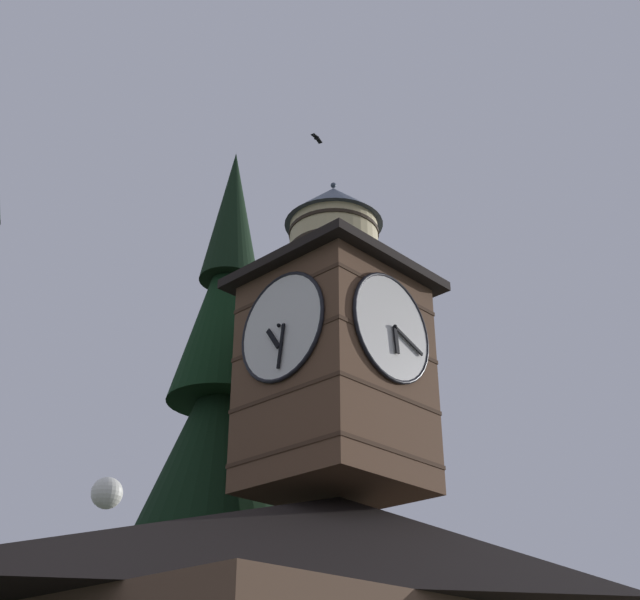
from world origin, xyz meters
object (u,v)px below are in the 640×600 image
(pine_tree_behind, at_px, (217,477))
(moon, at_px, (107,493))
(clock_tower, at_px, (335,347))
(flying_bird_high, at_px, (317,138))

(pine_tree_behind, bearing_deg, moon, -116.71)
(clock_tower, xyz_separation_m, moon, (-15.35, -34.63, 5.18))
(pine_tree_behind, distance_m, moon, 34.28)
(clock_tower, relative_size, flying_bird_high, 14.15)
(moon, relative_size, flying_bird_high, 3.36)
(clock_tower, xyz_separation_m, pine_tree_behind, (-0.31, -4.76, -2.37))
(clock_tower, distance_m, moon, 38.23)
(clock_tower, bearing_deg, moon, -113.90)
(pine_tree_behind, relative_size, moon, 9.13)
(pine_tree_behind, bearing_deg, flying_bird_high, 157.46)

